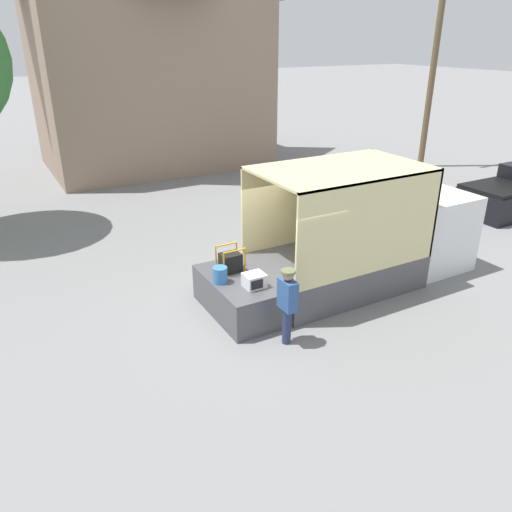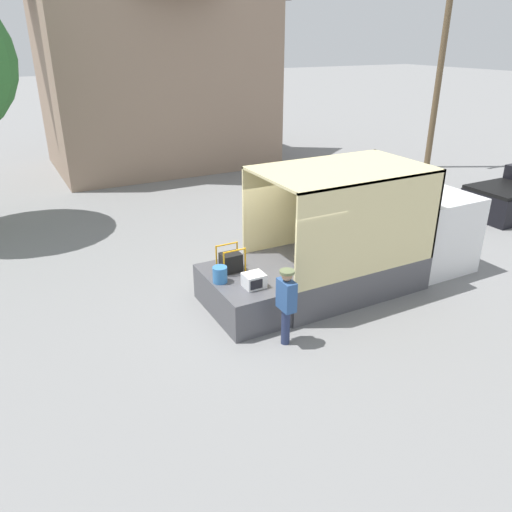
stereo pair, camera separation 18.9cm
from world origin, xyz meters
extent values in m
plane|color=gray|center=(0.00, 0.00, 0.00)|extent=(160.00, 160.00, 0.00)
cube|color=white|center=(4.94, 0.00, 1.02)|extent=(1.92, 2.25, 2.04)
cube|color=#4C4C51|center=(1.99, 0.00, 0.43)|extent=(3.98, 2.44, 0.86)
cube|color=beige|center=(1.99, 1.19, 1.95)|extent=(3.98, 0.06, 2.20)
cube|color=beige|center=(1.99, -1.19, 1.95)|extent=(3.98, 0.06, 2.20)
cube|color=beige|center=(3.95, 0.00, 1.95)|extent=(0.06, 2.44, 2.20)
cube|color=beige|center=(1.99, 0.00, 3.02)|extent=(3.98, 2.44, 0.06)
cylinder|color=silver|center=(2.01, 0.75, 1.06)|extent=(0.33, 0.33, 0.42)
cube|color=#2D7F33|center=(3.26, 0.01, 1.01)|extent=(0.44, 0.32, 0.30)
cube|color=#B2A893|center=(1.74, 0.25, 1.02)|extent=(0.44, 0.32, 0.32)
cube|color=olive|center=(2.34, -0.77, 1.01)|extent=(0.44, 0.32, 0.31)
cube|color=#4C4C51|center=(-0.68, 0.00, 0.43)|extent=(1.36, 2.32, 0.86)
cube|color=white|center=(-0.60, -0.53, 1.01)|extent=(0.45, 0.40, 0.30)
cube|color=black|center=(-0.65, -0.73, 1.01)|extent=(0.29, 0.01, 0.21)
cube|color=black|center=(-0.70, 0.42, 1.07)|extent=(0.45, 0.36, 0.43)
cylinder|color=slate|center=(-0.52, 0.42, 1.09)|extent=(0.17, 0.20, 0.20)
cylinder|color=orange|center=(-0.97, 0.21, 1.16)|extent=(0.04, 0.04, 0.60)
cylinder|color=orange|center=(-0.44, 0.21, 1.16)|extent=(0.04, 0.04, 0.60)
cylinder|color=orange|center=(-0.97, 0.63, 1.16)|extent=(0.04, 0.04, 0.60)
cylinder|color=orange|center=(-0.44, 0.63, 1.16)|extent=(0.04, 0.04, 0.60)
cylinder|color=orange|center=(-0.70, 0.21, 1.44)|extent=(0.53, 0.04, 0.04)
cylinder|color=orange|center=(-0.70, 0.63, 1.44)|extent=(0.53, 0.04, 0.04)
cylinder|color=#3370B2|center=(-1.16, 0.02, 1.04)|extent=(0.32, 0.32, 0.36)
cylinder|color=navy|center=(-0.44, -1.61, 0.40)|extent=(0.18, 0.18, 0.80)
cube|color=#2D5189|center=(-0.44, -1.61, 1.12)|extent=(0.24, 0.44, 0.64)
sphere|color=tan|center=(-0.44, -1.61, 1.55)|extent=(0.22, 0.22, 0.22)
cylinder|color=#606B47|center=(-0.44, -1.61, 1.63)|extent=(0.30, 0.30, 0.06)
cube|color=black|center=(10.19, 1.57, 1.02)|extent=(2.03, 1.82, 0.12)
cube|color=gray|center=(2.43, 15.00, 3.72)|extent=(9.88, 6.68, 7.43)
cylinder|color=brown|center=(13.39, 8.13, 4.67)|extent=(0.28, 0.28, 9.33)
camera|label=1|loc=(-5.23, -8.92, 5.83)|focal=35.00mm
camera|label=2|loc=(-5.06, -9.01, 5.83)|focal=35.00mm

